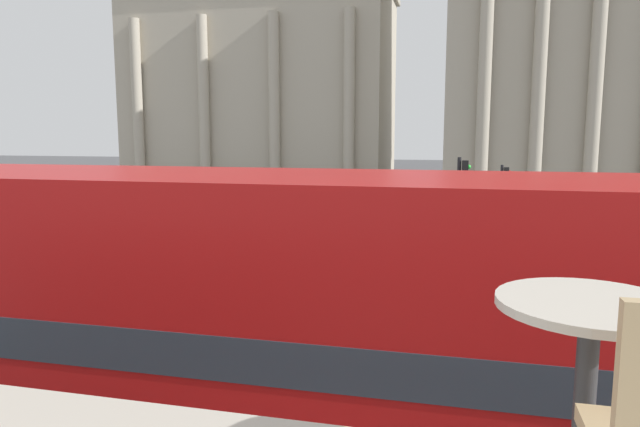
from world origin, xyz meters
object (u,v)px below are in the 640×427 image
plaza_building_left (263,90)px  traffic_light_mid (461,200)px  traffic_light_far (503,191)px  traffic_light_near (287,226)px  pedestrian_blue (348,244)px  pedestrian_olive (467,200)px  pedestrian_black (509,254)px  cafe_dining_table (587,358)px  plaza_building_right (633,33)px  double_decker_bus (272,332)px

plaza_building_left → traffic_light_mid: (17.90, -32.81, -6.13)m
traffic_light_far → traffic_light_near: bearing=-115.4°
plaza_building_left → pedestrian_blue: (14.35, -33.31, -7.64)m
pedestrian_olive → pedestrian_black: 13.62m
plaza_building_left → traffic_light_far: (19.70, -26.11, -6.48)m
cafe_dining_table → pedestrian_blue: cafe_dining_table is taller
cafe_dining_table → traffic_light_far: bearing=86.3°
plaza_building_right → traffic_light_near: 38.06m
cafe_dining_table → traffic_light_far: (1.51, 23.30, -1.70)m
traffic_light_near → plaza_building_left: bearing=109.8°
plaza_building_right → double_decker_bus: bearing=-109.2°
double_decker_bus → pedestrian_black: double_decker_bus is taller
cafe_dining_table → double_decker_bus: bearing=121.0°
plaza_building_right → traffic_light_mid: 31.48m
traffic_light_far → traffic_light_mid: bearing=-105.0°
pedestrian_black → plaza_building_right: bearing=-40.8°
pedestrian_olive → pedestrian_blue: bearing=-9.3°
plaza_building_left → pedestrian_black: bearing=-59.8°
double_decker_bus → pedestrian_blue: (-1.38, 12.01, -1.31)m
cafe_dining_table → plaza_building_right: 46.43m
traffic_light_mid → pedestrian_blue: (-3.55, -0.50, -1.51)m
traffic_light_far → pedestrian_olive: bearing=101.8°
traffic_light_near → pedestrian_blue: 5.34m
traffic_light_near → pedestrian_black: (5.55, 5.09, -1.46)m
cafe_dining_table → traffic_light_near: cafe_dining_table is taller
plaza_building_left → cafe_dining_table: bearing=-69.8°
traffic_light_near → traffic_light_mid: bearing=54.2°
pedestrian_black → cafe_dining_table: bearing=155.0°
traffic_light_near → pedestrian_olive: 19.27m
plaza_building_left → pedestrian_black: (19.40, -33.35, -7.72)m
pedestrian_blue → traffic_light_mid: bearing=-55.9°
plaza_building_right → pedestrian_olive: size_ratio=14.84×
pedestrian_blue → pedestrian_black: 5.05m
pedestrian_olive → double_decker_bus: bearing=1.3°
cafe_dining_table → plaza_building_right: size_ratio=0.03×
plaza_building_right → pedestrian_blue: size_ratio=15.14×
plaza_building_left → plaza_building_right: 30.32m
double_decker_bus → plaza_building_right: plaza_building_right is taller
plaza_building_right → traffic_light_mid: size_ratio=6.85×
traffic_light_mid → traffic_light_far: traffic_light_mid is taller
pedestrian_olive → cafe_dining_table: bearing=6.9°
pedestrian_black → traffic_light_far: bearing=-23.1°
traffic_light_near → traffic_light_mid: 6.94m
plaza_building_left → pedestrian_black: 39.34m
double_decker_bus → traffic_light_mid: double_decker_bus is taller
plaza_building_left → traffic_light_near: 41.33m
plaza_building_right → plaza_building_left: bearing=170.2°
pedestrian_blue → cafe_dining_table: bearing=-140.5°
double_decker_bus → pedestrian_olive: 25.72m
plaza_building_left → traffic_light_near: size_ratio=6.51×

